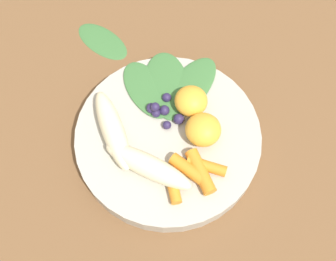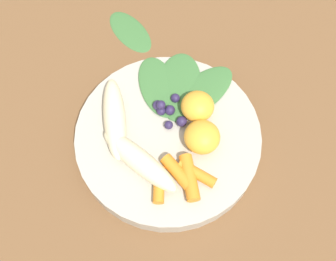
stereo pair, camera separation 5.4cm
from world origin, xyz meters
name	(u,v)px [view 1 (the left image)]	position (x,y,z in m)	size (l,w,h in m)	color
ground_plane	(168,143)	(0.00, 0.00, 0.00)	(2.40, 2.40, 0.00)	brown
bowl	(168,138)	(0.00, 0.00, 0.02)	(0.26, 0.26, 0.03)	#B2AD9E
banana_peeled_left	(148,166)	(0.05, -0.03, 0.05)	(0.12, 0.03, 0.03)	beige
banana_peeled_right	(113,129)	(-0.01, -0.07, 0.05)	(0.12, 0.03, 0.03)	beige
orange_segment_near	(191,101)	(-0.04, 0.04, 0.05)	(0.05, 0.05, 0.03)	#F4A833
orange_segment_far	(203,130)	(0.01, 0.05, 0.05)	(0.05, 0.05, 0.04)	#F4A833
carrot_front	(173,185)	(0.08, -0.01, 0.04)	(0.01, 0.01, 0.05)	orange
carrot_mid_left	(188,169)	(0.06, 0.02, 0.04)	(0.02, 0.02, 0.05)	orange
carrot_mid_right	(201,172)	(0.06, 0.03, 0.04)	(0.02, 0.02, 0.06)	orange
carrot_rear	(207,166)	(0.06, 0.04, 0.04)	(0.01, 0.01, 0.05)	orange
blueberry_pile	(163,111)	(-0.03, 0.00, 0.04)	(0.06, 0.05, 0.02)	#2D234C
coconut_shred_patch	(181,103)	(-0.04, 0.03, 0.03)	(0.05, 0.05, 0.00)	white
kale_leaf_left	(189,88)	(-0.07, 0.04, 0.03)	(0.12, 0.05, 0.01)	#3D7038
kale_leaf_right	(166,83)	(-0.08, 0.01, 0.03)	(0.11, 0.06, 0.01)	#3D7038
kale_leaf_rear	(147,89)	(-0.07, -0.02, 0.03)	(0.11, 0.05, 0.01)	#3D7038
kale_leaf_stray	(102,40)	(-0.19, -0.08, 0.00)	(0.10, 0.05, 0.01)	#3D7038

